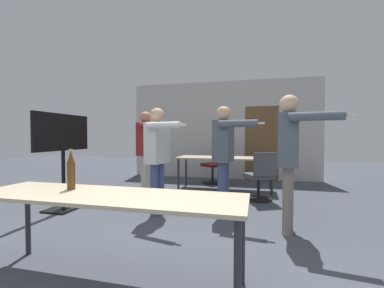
{
  "coord_description": "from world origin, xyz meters",
  "views": [
    {
      "loc": [
        0.96,
        -1.5,
        1.22
      ],
      "look_at": [
        0.0,
        2.32,
        1.1
      ],
      "focal_mm": 24.0,
      "sensor_mm": 36.0,
      "label": 1
    }
  ],
  "objects_px": {
    "person_left_plaid": "(146,145)",
    "person_center_tall": "(290,150)",
    "office_chair_far_right": "(215,166)",
    "person_far_watching": "(224,149)",
    "office_chair_mid_tucked": "(260,178)",
    "tv_screen": "(63,149)",
    "beer_bottle": "(71,170)",
    "person_right_polo": "(158,150)"
  },
  "relations": [
    {
      "from": "office_chair_far_right",
      "to": "tv_screen",
      "type": "bearing_deg",
      "value": 92.6
    },
    {
      "from": "tv_screen",
      "to": "beer_bottle",
      "type": "bearing_deg",
      "value": -137.5
    },
    {
      "from": "office_chair_mid_tucked",
      "to": "beer_bottle",
      "type": "xyz_separation_m",
      "value": [
        -1.69,
        -3.01,
        0.48
      ]
    },
    {
      "from": "office_chair_far_right",
      "to": "beer_bottle",
      "type": "xyz_separation_m",
      "value": [
        -0.56,
        -4.66,
        0.47
      ]
    },
    {
      "from": "person_left_plaid",
      "to": "office_chair_mid_tucked",
      "type": "bearing_deg",
      "value": 97.69
    },
    {
      "from": "tv_screen",
      "to": "office_chair_far_right",
      "type": "height_order",
      "value": "tv_screen"
    },
    {
      "from": "tv_screen",
      "to": "beer_bottle",
      "type": "height_order",
      "value": "tv_screen"
    },
    {
      "from": "person_center_tall",
      "to": "office_chair_mid_tucked",
      "type": "height_order",
      "value": "person_center_tall"
    },
    {
      "from": "person_left_plaid",
      "to": "person_right_polo",
      "type": "height_order",
      "value": "person_left_plaid"
    },
    {
      "from": "office_chair_far_right",
      "to": "office_chair_mid_tucked",
      "type": "distance_m",
      "value": 2.0
    },
    {
      "from": "person_center_tall",
      "to": "office_chair_far_right",
      "type": "xyz_separation_m",
      "value": [
        -1.46,
        3.21,
        -0.61
      ]
    },
    {
      "from": "person_right_polo",
      "to": "office_chair_far_right",
      "type": "height_order",
      "value": "person_right_polo"
    },
    {
      "from": "person_right_polo",
      "to": "office_chair_far_right",
      "type": "distance_m",
      "value": 3.0
    },
    {
      "from": "beer_bottle",
      "to": "person_right_polo",
      "type": "bearing_deg",
      "value": 85.32
    },
    {
      "from": "tv_screen",
      "to": "person_left_plaid",
      "type": "relative_size",
      "value": 0.92
    },
    {
      "from": "person_left_plaid",
      "to": "office_chair_far_right",
      "type": "relative_size",
      "value": 1.83
    },
    {
      "from": "person_right_polo",
      "to": "person_far_watching",
      "type": "height_order",
      "value": "person_far_watching"
    },
    {
      "from": "person_left_plaid",
      "to": "person_center_tall",
      "type": "distance_m",
      "value": 2.92
    },
    {
      "from": "tv_screen",
      "to": "person_far_watching",
      "type": "bearing_deg",
      "value": -80.81
    },
    {
      "from": "office_chair_mid_tucked",
      "to": "office_chair_far_right",
      "type": "bearing_deg",
      "value": 98.54
    },
    {
      "from": "office_chair_mid_tucked",
      "to": "person_center_tall",
      "type": "bearing_deg",
      "value": -104.1
    },
    {
      "from": "person_far_watching",
      "to": "person_right_polo",
      "type": "bearing_deg",
      "value": -64.32
    },
    {
      "from": "person_left_plaid",
      "to": "office_chair_far_right",
      "type": "xyz_separation_m",
      "value": [
        1.11,
        1.81,
        -0.61
      ]
    },
    {
      "from": "person_right_polo",
      "to": "office_chair_far_right",
      "type": "xyz_separation_m",
      "value": [
        0.42,
        2.92,
        -0.56
      ]
    },
    {
      "from": "person_far_watching",
      "to": "office_chair_far_right",
      "type": "distance_m",
      "value": 2.72
    },
    {
      "from": "person_center_tall",
      "to": "office_chair_far_right",
      "type": "height_order",
      "value": "person_center_tall"
    },
    {
      "from": "office_chair_far_right",
      "to": "person_far_watching",
      "type": "bearing_deg",
      "value": 139.11
    },
    {
      "from": "person_left_plaid",
      "to": "person_center_tall",
      "type": "xyz_separation_m",
      "value": [
        2.57,
        -1.4,
        0.01
      ]
    },
    {
      "from": "office_chair_mid_tucked",
      "to": "beer_bottle",
      "type": "bearing_deg",
      "value": -145.19
    },
    {
      "from": "office_chair_mid_tucked",
      "to": "person_left_plaid",
      "type": "bearing_deg",
      "value": 158.41
    },
    {
      "from": "person_left_plaid",
      "to": "person_far_watching",
      "type": "relative_size",
      "value": 1.02
    },
    {
      "from": "person_left_plaid",
      "to": "office_chair_mid_tucked",
      "type": "height_order",
      "value": "person_left_plaid"
    },
    {
      "from": "office_chair_far_right",
      "to": "office_chair_mid_tucked",
      "type": "relative_size",
      "value": 1.01
    },
    {
      "from": "person_right_polo",
      "to": "beer_bottle",
      "type": "distance_m",
      "value": 1.75
    },
    {
      "from": "person_left_plaid",
      "to": "person_far_watching",
      "type": "distance_m",
      "value": 1.85
    },
    {
      "from": "person_left_plaid",
      "to": "person_center_tall",
      "type": "height_order",
      "value": "person_center_tall"
    },
    {
      "from": "person_far_watching",
      "to": "beer_bottle",
      "type": "xyz_separation_m",
      "value": [
        -1.13,
        -2.06,
        -0.11
      ]
    },
    {
      "from": "person_left_plaid",
      "to": "person_far_watching",
      "type": "bearing_deg",
      "value": 68.26
    },
    {
      "from": "office_chair_far_right",
      "to": "office_chair_mid_tucked",
      "type": "height_order",
      "value": "office_chair_far_right"
    },
    {
      "from": "person_center_tall",
      "to": "office_chair_mid_tucked",
      "type": "bearing_deg",
      "value": -160.19
    },
    {
      "from": "person_left_plaid",
      "to": "office_chair_mid_tucked",
      "type": "distance_m",
      "value": 2.33
    },
    {
      "from": "person_center_tall",
      "to": "person_right_polo",
      "type": "height_order",
      "value": "person_center_tall"
    }
  ]
}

